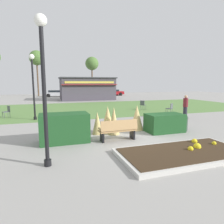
% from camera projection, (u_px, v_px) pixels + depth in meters
% --- Properties ---
extents(ground_plane, '(80.00, 80.00, 0.00)m').
position_uv_depth(ground_plane, '(132.00, 138.00, 9.14)').
color(ground_plane, '#999691').
extents(lawn_patch, '(36.00, 12.00, 0.01)m').
position_uv_depth(lawn_patch, '(86.00, 108.00, 19.70)').
color(lawn_patch, '#5B8442').
rests_on(lawn_patch, ground_plane).
extents(flower_bed, '(4.60, 2.29, 0.33)m').
position_uv_depth(flower_bed, '(183.00, 153.00, 6.95)').
color(flower_bed, beige).
rests_on(flower_bed, ground_plane).
extents(park_bench, '(1.71, 0.56, 0.95)m').
position_uv_depth(park_bench, '(118.00, 130.00, 8.68)').
color(park_bench, tan).
rests_on(park_bench, ground_plane).
extents(hedge_left, '(2.06, 1.10, 1.25)m').
position_uv_depth(hedge_left, '(64.00, 128.00, 8.46)').
color(hedge_left, '#1E4C23').
rests_on(hedge_left, ground_plane).
extents(hedge_right, '(1.91, 1.10, 0.95)m').
position_uv_depth(hedge_right, '(165.00, 123.00, 10.25)').
color(hedge_right, '#1E4C23').
rests_on(hedge_right, ground_plane).
extents(ornamental_grass_behind_left, '(0.71, 0.71, 1.36)m').
position_uv_depth(ornamental_grass_behind_left, '(137.00, 117.00, 10.67)').
color(ornamental_grass_behind_left, tan).
rests_on(ornamental_grass_behind_left, ground_plane).
extents(ornamental_grass_behind_right, '(0.52, 0.52, 1.12)m').
position_uv_depth(ornamental_grass_behind_right, '(97.00, 123.00, 9.78)').
color(ornamental_grass_behind_right, tan).
rests_on(ornamental_grass_behind_right, ground_plane).
extents(ornamental_grass_behind_center, '(0.58, 0.58, 1.37)m').
position_uv_depth(ornamental_grass_behind_center, '(114.00, 121.00, 9.73)').
color(ornamental_grass_behind_center, tan).
rests_on(ornamental_grass_behind_center, ground_plane).
extents(ornamental_grass_behind_far, '(0.73, 0.73, 1.38)m').
position_uv_depth(ornamental_grass_behind_far, '(108.00, 119.00, 10.05)').
color(ornamental_grass_behind_far, tan).
rests_on(ornamental_grass_behind_far, ground_plane).
extents(lamppost_near, '(0.36, 0.36, 4.46)m').
position_uv_depth(lamppost_near, '(43.00, 74.00, 5.67)').
color(lamppost_near, black).
rests_on(lamppost_near, ground_plane).
extents(lamppost_mid, '(0.36, 0.36, 4.46)m').
position_uv_depth(lamppost_mid, '(33.00, 79.00, 13.31)').
color(lamppost_mid, black).
rests_on(lamppost_mid, ground_plane).
extents(trash_bin, '(0.52, 0.52, 0.77)m').
position_uv_depth(trash_bin, '(183.00, 124.00, 10.52)').
color(trash_bin, '#2D4233').
rests_on(trash_bin, ground_plane).
extents(food_kiosk, '(8.14, 5.02, 3.36)m').
position_uv_depth(food_kiosk, '(87.00, 89.00, 29.86)').
color(food_kiosk, '#47424C').
rests_on(food_kiosk, ground_plane).
extents(cafe_chair_west, '(0.61, 0.61, 0.89)m').
position_uv_depth(cafe_chair_west, '(170.00, 108.00, 16.06)').
color(cafe_chair_west, '#4C5156').
rests_on(cafe_chair_west, ground_plane).
extents(cafe_chair_east, '(0.60, 0.60, 0.89)m').
position_uv_depth(cafe_chair_east, '(7.00, 111.00, 14.37)').
color(cafe_chair_east, '#4C5156').
rests_on(cafe_chair_east, ground_plane).
extents(cafe_chair_center, '(0.62, 0.62, 0.89)m').
position_uv_depth(cafe_chair_center, '(143.00, 104.00, 18.66)').
color(cafe_chair_center, '#4C5156').
rests_on(cafe_chair_center, ground_plane).
extents(person_strolling, '(0.34, 0.34, 1.69)m').
position_uv_depth(person_strolling, '(185.00, 107.00, 14.00)').
color(person_strolling, '#23232D').
rests_on(person_strolling, ground_plane).
extents(parked_car_west_slot, '(4.22, 2.10, 1.20)m').
position_uv_depth(parked_car_west_slot, '(55.00, 93.00, 36.07)').
color(parked_car_west_slot, '#B7BABF').
rests_on(parked_car_west_slot, ground_plane).
extents(parked_car_center_slot, '(4.32, 2.29, 1.20)m').
position_uv_depth(parked_car_center_slot, '(85.00, 93.00, 37.82)').
color(parked_car_center_slot, black).
rests_on(parked_car_center_slot, ground_plane).
extents(parked_car_east_slot, '(4.25, 2.14, 1.20)m').
position_uv_depth(parked_car_east_slot, '(113.00, 92.00, 39.58)').
color(parked_car_east_slot, maroon).
rests_on(parked_car_east_slot, ground_plane).
extents(tree_left_bg, '(2.80, 2.80, 8.02)m').
position_uv_depth(tree_left_bg, '(92.00, 64.00, 41.63)').
color(tree_left_bg, brown).
rests_on(tree_left_bg, ground_plane).
extents(tree_right_bg, '(2.80, 2.80, 8.68)m').
position_uv_depth(tree_right_bg, '(37.00, 58.00, 37.44)').
color(tree_right_bg, brown).
rests_on(tree_right_bg, ground_plane).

